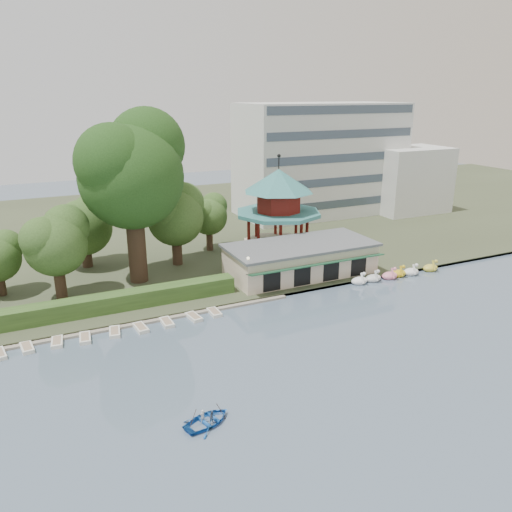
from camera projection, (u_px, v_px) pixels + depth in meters
ground_plane at (328, 381)px, 40.27m from camera, size 220.00×220.00×0.00m
shore at (161, 228)px, 84.97m from camera, size 220.00×70.00×0.40m
embankment at (242, 302)px, 55.11m from camera, size 220.00×0.60×0.30m
dock at (134, 323)px, 50.22m from camera, size 34.00×1.60×0.24m
boathouse at (300, 258)px, 62.45m from camera, size 18.60×9.39×3.90m
pavilion at (278, 202)px, 70.28m from camera, size 12.40×12.40×13.50m
office_building at (335, 163)px, 92.50m from camera, size 38.00×18.00×20.00m
hedge at (97, 305)px, 51.49m from camera, size 30.00×2.00×1.80m
lamp_post at (248, 268)px, 56.18m from camera, size 0.36×0.36×4.28m
big_tree at (132, 168)px, 56.60m from camera, size 13.13×12.24×20.32m
small_trees at (92, 231)px, 59.86m from camera, size 39.23×17.12×10.69m
swan_boats at (394, 274)px, 62.68m from camera, size 13.37×2.03×1.92m
moored_rowboats at (101, 334)px, 47.63m from camera, size 24.60×2.78×0.36m
rowboat_with_passengers at (207, 417)px, 34.96m from camera, size 5.85×4.91×2.01m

